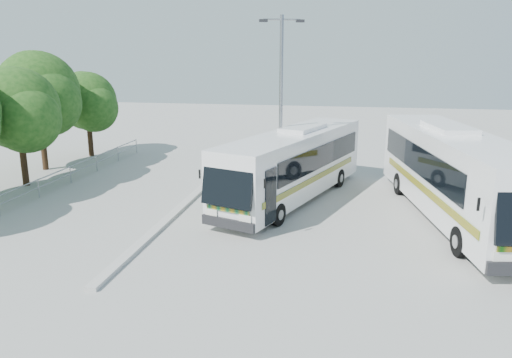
% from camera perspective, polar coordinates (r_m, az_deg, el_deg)
% --- Properties ---
extents(ground, '(100.00, 100.00, 0.00)m').
position_cam_1_polar(ground, '(20.96, -4.90, -5.90)').
color(ground, '#9B9B96').
rests_on(ground, ground).
extents(kerb_divider, '(0.40, 16.00, 0.15)m').
position_cam_1_polar(kerb_divider, '(23.41, -9.04, -3.65)').
color(kerb_divider, '#B2B2AD').
rests_on(kerb_divider, ground).
extents(railing, '(0.06, 22.00, 1.00)m').
position_cam_1_polar(railing, '(28.36, -22.53, -0.01)').
color(railing, gray).
rests_on(railing, ground).
extents(tree_far_c, '(4.97, 4.69, 6.49)m').
position_cam_1_polar(tree_far_c, '(29.87, -25.48, 7.25)').
color(tree_far_c, '#382314').
rests_on(tree_far_c, ground).
extents(tree_far_d, '(5.62, 5.30, 7.33)m').
position_cam_1_polar(tree_far_d, '(33.52, -23.55, 9.04)').
color(tree_far_d, '#382314').
rests_on(tree_far_d, ground).
extents(tree_far_e, '(4.54, 4.28, 5.92)m').
position_cam_1_polar(tree_far_e, '(37.07, -18.65, 8.43)').
color(tree_far_e, '#382314').
rests_on(tree_far_e, ground).
extents(coach_main, '(6.30, 12.37, 3.40)m').
position_cam_1_polar(coach_main, '(24.80, 4.31, 1.80)').
color(coach_main, silver).
rests_on(coach_main, ground).
extents(coach_adjacent, '(5.11, 13.99, 3.81)m').
position_cam_1_polar(coach_adjacent, '(23.54, 21.73, 0.67)').
color(coach_adjacent, white).
rests_on(coach_adjacent, ground).
extents(lamppost, '(2.12, 0.93, 8.94)m').
position_cam_1_polar(lamppost, '(24.89, 2.86, 9.02)').
color(lamppost, gray).
rests_on(lamppost, ground).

